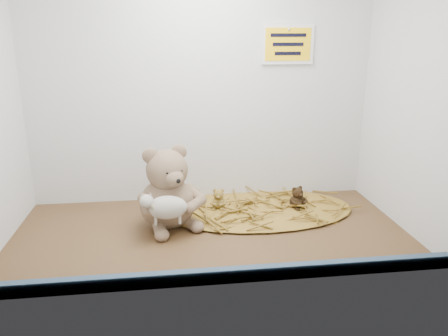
{
  "coord_description": "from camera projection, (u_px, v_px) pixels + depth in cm",
  "views": [
    {
      "loc": [
        -11.68,
        -122.52,
        58.58
      ],
      "look_at": [
        4.34,
        1.89,
        19.81
      ],
      "focal_mm": 35.0,
      "sensor_mm": 36.0,
      "label": 1
    }
  ],
  "objects": [
    {
      "name": "straw_bed",
      "position": [
        258.0,
        209.0,
        1.51
      ],
      "size": [
        66.26,
        38.47,
        1.28
      ],
      "primitive_type": "ellipsoid",
      "color": "olive",
      "rests_on": "shelf_floor"
    },
    {
      "name": "mini_teddy_brown",
      "position": [
        297.0,
        196.0,
        1.5
      ],
      "size": [
        8.41,
        8.57,
        7.7
      ],
      "primitive_type": null,
      "rotation": [
        0.0,
        0.0,
        0.44
      ],
      "color": "black",
      "rests_on": "straw_bed"
    },
    {
      "name": "front_rail",
      "position": [
        222.0,
        275.0,
        1.07
      ],
      "size": [
        119.28,
        2.2,
        3.6
      ],
      "primitive_type": "cube",
      "color": "#364D68",
      "rests_on": "shelf_floor"
    },
    {
      "name": "wall_sign",
      "position": [
        288.0,
        44.0,
        1.5
      ],
      "size": [
        16.0,
        1.2,
        11.0
      ],
      "primitive_type": "cube",
      "color": "yellow",
      "rests_on": "back_wall"
    },
    {
      "name": "mini_teddy_tan",
      "position": [
        219.0,
        198.0,
        1.49
      ],
      "size": [
        6.73,
        6.98,
        7.05
      ],
      "primitive_type": null,
      "rotation": [
        0.0,
        0.0,
        -0.19
      ],
      "color": "olive",
      "rests_on": "straw_bed"
    },
    {
      "name": "main_teddy",
      "position": [
        167.0,
        187.0,
        1.35
      ],
      "size": [
        27.9,
        28.52,
        25.96
      ],
      "primitive_type": null,
      "rotation": [
        0.0,
        0.0,
        0.4
      ],
      "color": "#8A7255",
      "rests_on": "shelf_floor"
    },
    {
      "name": "alcove_shell",
      "position": [
        207.0,
        81.0,
        1.3
      ],
      "size": [
        120.4,
        60.2,
        90.4
      ],
      "color": "#3E2415",
      "rests_on": "ground"
    },
    {
      "name": "toy_lamb",
      "position": [
        167.0,
        207.0,
        1.27
      ],
      "size": [
        15.19,
        9.27,
        9.82
      ],
      "primitive_type": null,
      "color": "beige",
      "rests_on": "main_teddy"
    }
  ]
}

